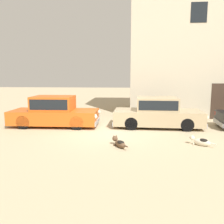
% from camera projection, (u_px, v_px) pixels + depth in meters
% --- Properties ---
extents(ground_plane, '(80.00, 80.00, 0.00)m').
position_uv_depth(ground_plane, '(107.00, 132.00, 10.66)').
color(ground_plane, tan).
extents(parked_sedan_nearest, '(4.51, 1.82, 1.53)m').
position_uv_depth(parked_sedan_nearest, '(54.00, 111.00, 11.87)').
color(parked_sedan_nearest, '#D15619').
rests_on(parked_sedan_nearest, ground_plane).
extents(parked_sedan_second, '(4.49, 1.97, 1.49)m').
position_uv_depth(parked_sedan_second, '(157.00, 112.00, 11.65)').
color(parked_sedan_second, tan).
rests_on(parked_sedan_second, ground_plane).
extents(stray_dog_spotted, '(0.63, 0.93, 0.37)m').
position_uv_depth(stray_dog_spotted, '(119.00, 143.00, 8.42)').
color(stray_dog_spotted, brown).
rests_on(stray_dog_spotted, ground_plane).
extents(stray_dog_tan, '(0.86, 0.65, 0.36)m').
position_uv_depth(stray_dog_tan, '(201.00, 141.00, 8.58)').
color(stray_dog_tan, beige).
rests_on(stray_dog_tan, ground_plane).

